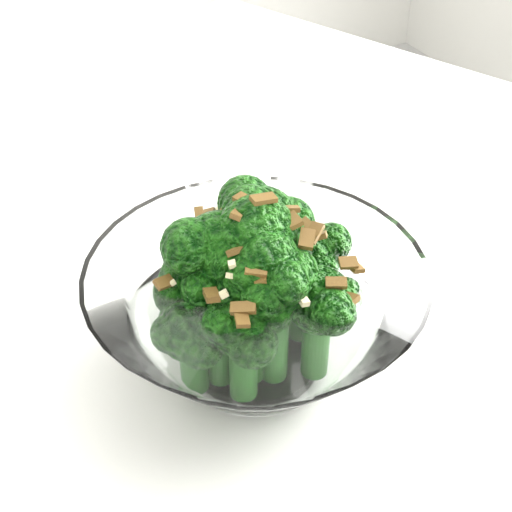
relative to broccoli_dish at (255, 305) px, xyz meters
name	(u,v)px	position (x,y,z in m)	size (l,w,h in m)	color
broccoli_dish	(255,305)	(0.00, 0.00, 0.00)	(0.19, 0.19, 0.12)	white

